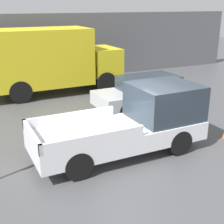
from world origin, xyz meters
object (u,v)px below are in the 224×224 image
at_px(delivery_truck, 46,59).
at_px(newspaper_box, 96,69).
at_px(pickup_truck, 135,122).
at_px(car, 146,92).

height_order(delivery_truck, newspaper_box, delivery_truck).
bearing_deg(delivery_truck, newspaper_box, 33.26).
bearing_deg(pickup_truck, delivery_truck, 94.88).
bearing_deg(delivery_truck, pickup_truck, -85.12).
bearing_deg(pickup_truck, car, 53.09).
distance_m(pickup_truck, delivery_truck, 7.99).
relative_size(delivery_truck, newspaper_box, 7.21).
distance_m(pickup_truck, car, 4.30).
bearing_deg(car, newspaper_box, 84.96).
distance_m(pickup_truck, newspaper_box, 10.95).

